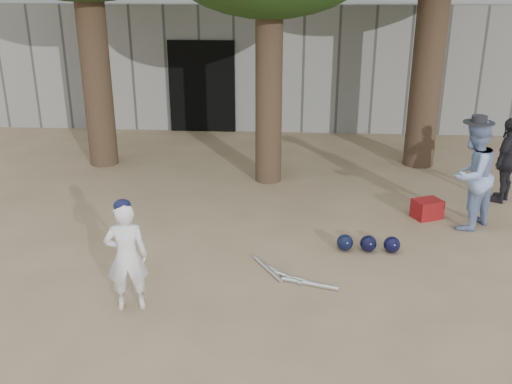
# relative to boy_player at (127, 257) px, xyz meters

# --- Properties ---
(ground) EXTENTS (70.00, 70.00, 0.00)m
(ground) POSITION_rel_boy_player_xyz_m (0.75, 0.35, -0.65)
(ground) COLOR #937C5E
(ground) RESTS_ON ground
(boy_player) EXTENTS (0.53, 0.41, 1.29)m
(boy_player) POSITION_rel_boy_player_xyz_m (0.00, 0.00, 0.00)
(boy_player) COLOR white
(boy_player) RESTS_ON ground
(spectator_blue) EXTENTS (1.01, 1.01, 1.65)m
(spectator_blue) POSITION_rel_boy_player_xyz_m (4.46, 2.61, 0.18)
(spectator_blue) COLOR #859DCD
(spectator_blue) RESTS_ON ground
(spectator_dark) EXTENTS (0.80, 0.88, 1.44)m
(spectator_dark) POSITION_rel_boy_player_xyz_m (5.37, 3.77, 0.08)
(spectator_dark) COLOR black
(spectator_dark) RESTS_ON ground
(red_bag) EXTENTS (0.52, 0.47, 0.30)m
(red_bag) POSITION_rel_boy_player_xyz_m (3.94, 2.92, -0.50)
(red_bag) COLOR maroon
(red_bag) RESTS_ON ground
(back_building) EXTENTS (16.00, 5.24, 3.00)m
(back_building) POSITION_rel_boy_player_xyz_m (0.75, 10.68, 0.85)
(back_building) COLOR gray
(back_building) RESTS_ON ground
(helmet_row) EXTENTS (0.87, 0.25, 0.23)m
(helmet_row) POSITION_rel_boy_player_xyz_m (2.88, 1.65, -0.53)
(helmet_row) COLOR black
(helmet_row) RESTS_ON ground
(bat_pile) EXTENTS (1.10, 0.82, 0.06)m
(bat_pile) POSITION_rel_boy_player_xyz_m (1.80, 0.82, -0.62)
(bat_pile) COLOR silver
(bat_pile) RESTS_ON ground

